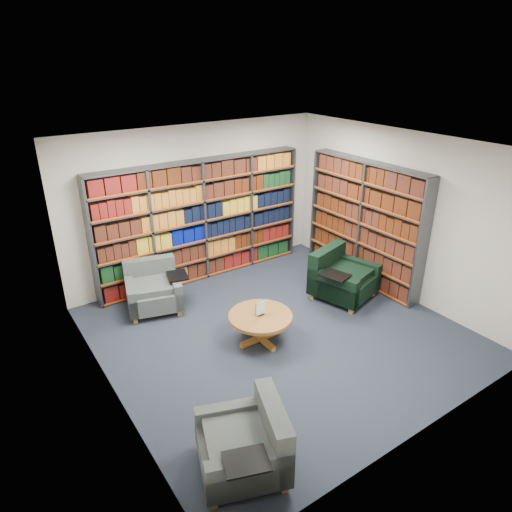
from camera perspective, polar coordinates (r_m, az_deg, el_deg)
room_shell at (r=6.40m, az=3.02°, el=1.02°), size 5.02×5.02×2.82m
bookshelf_back at (r=8.36m, az=-6.73°, el=4.38°), size 4.00×0.28×2.20m
bookshelf_right at (r=8.41m, az=13.36°, el=3.99°), size 0.28×2.50×2.20m
chair_teal_left at (r=7.76m, az=-12.77°, el=-4.10°), size 1.11×1.04×0.77m
chair_green_right at (r=8.00m, az=10.38°, el=-2.75°), size 1.21×1.14×0.84m
chair_teal_front at (r=4.96m, az=-0.79°, el=-22.59°), size 1.08×1.12×0.77m
coffee_table at (r=6.68m, az=0.56°, el=-8.03°), size 0.93×0.93×0.65m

